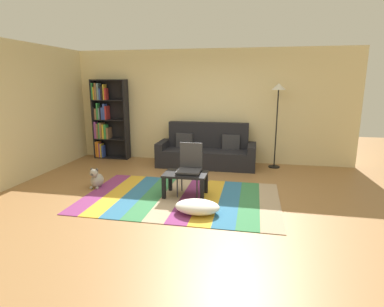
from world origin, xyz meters
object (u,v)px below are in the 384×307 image
Objects in this scene: coffee_table at (185,177)px; pouf at (197,207)px; tv_remote at (183,172)px; bookshelf at (106,119)px; couch at (207,152)px; standing_lamp at (278,98)px; dog at (97,179)px; folding_chair at (190,164)px.

coffee_table reaches higher than pouf.
bookshelf is at bearing 100.49° from tv_remote.
couch reaches higher than coffee_table.
standing_lamp is (1.28, 2.94, 1.48)m from pouf.
pouf is 1.70× the size of dog.
bookshelf reaches higher than folding_chair.
coffee_table is 0.81m from pouf.
bookshelf is 3.56m from coffee_table.
couch reaches higher than folding_chair.
folding_chair is at bearing 70.90° from coffee_table.
dog is (-2.06, 0.82, 0.05)m from pouf.
dog is (-1.78, -1.97, -0.18)m from couch.
pouf is 0.90m from tv_remote.
standing_lamp is (4.19, -0.12, 0.59)m from bookshelf.
folding_chair is at bearing 8.93° from tv_remote.
dog is at bearing -132.15° from couch.
tv_remote is 0.18m from folding_chair.
coffee_table is at bearing -83.12° from tv_remote.
coffee_table reaches higher than dog.
tv_remote reaches higher than coffee_table.
couch is 2.04m from tv_remote.
pouf is (0.28, -2.78, -0.23)m from couch.
tv_remote is at bearing -92.74° from couch.
bookshelf is at bearing 133.56° from pouf.
couch is 3.34× the size of pouf.
folding_chair is at bearing 108.60° from pouf.
tv_remote is (-1.66, -2.20, -1.17)m from standing_lamp.
dog is at bearing 176.11° from coffee_table.
bookshelf reaches higher than dog.
coffee_table is at bearing -42.54° from bookshelf.
coffee_table is at bearing -3.89° from dog.
coffee_table is 0.11m from tv_remote.
folding_chair is at bearing -126.66° from standing_lamp.
tv_remote is at bearing 133.92° from coffee_table.
bookshelf is 5.02× the size of dog.
couch is 1.19× the size of standing_lamp.
bookshelf is at bearing 178.35° from standing_lamp.
bookshelf reaches higher than coffee_table.
folding_chair is at bearing -90.01° from couch.
couch is at bearing -6.11° from bookshelf.
bookshelf is 2.55m from dog.
couch is 1.95m from folding_chair.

